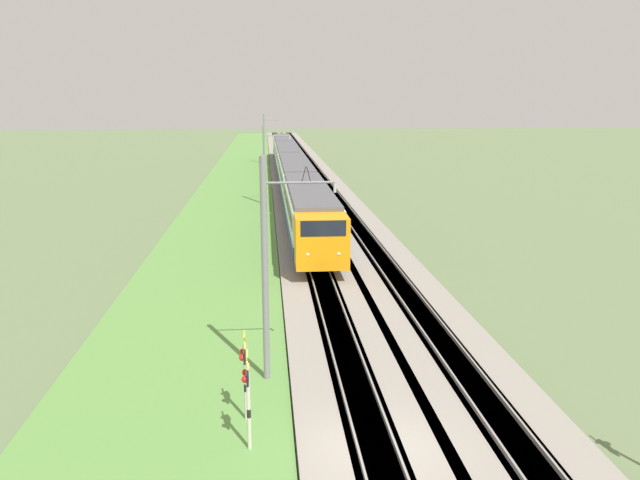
{
  "coord_description": "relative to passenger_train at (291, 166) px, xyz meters",
  "views": [
    {
      "loc": [
        -15.43,
        2.94,
        9.82
      ],
      "look_at": [
        17.98,
        0.0,
        2.24
      ],
      "focal_mm": 35.0,
      "sensor_mm": 36.0,
      "label": 1
    }
  ],
  "objects": [
    {
      "name": "ground_plane",
      "position": [
        -55.78,
        0.0,
        -2.39
      ],
      "size": [
        400.0,
        400.0,
        0.0
      ],
      "primitive_type": "plane",
      "color": "#60754C"
    },
    {
      "name": "ballast_main",
      "position": [
        -5.78,
        0.0,
        -2.24
      ],
      "size": [
        240.0,
        4.4,
        0.3
      ],
      "color": "gray",
      "rests_on": "ground"
    },
    {
      "name": "ballast_adjacent",
      "position": [
        -5.78,
        -4.0,
        -2.24
      ],
      "size": [
        240.0,
        4.4,
        0.3
      ],
      "color": "gray",
      "rests_on": "ground"
    },
    {
      "name": "track_main",
      "position": [
        -5.78,
        0.0,
        -2.23
      ],
      "size": [
        240.0,
        1.57,
        0.45
      ],
      "color": "#4C4238",
      "rests_on": "ground"
    },
    {
      "name": "track_adjacent",
      "position": [
        -5.78,
        -4.0,
        -2.23
      ],
      "size": [
        240.0,
        1.57,
        0.45
      ],
      "color": "#4C4238",
      "rests_on": "ground"
    },
    {
      "name": "grass_verge",
      "position": [
        -5.78,
        6.36,
        -2.33
      ],
      "size": [
        240.0,
        8.21,
        0.12
      ],
      "color": "#5B8E42",
      "rests_on": "ground"
    },
    {
      "name": "passenger_train",
      "position": [
        0.0,
        0.0,
        0.0
      ],
      "size": [
        79.07,
        2.99,
        5.1
      ],
      "rotation": [
        0.0,
        0.0,
        3.14
      ],
      "color": "orange",
      "rests_on": "ground"
    },
    {
      "name": "crossing_signal_near",
      "position": [
        -55.11,
        3.54,
        -0.53
      ],
      "size": [
        0.7,
        0.23,
        3.07
      ],
      "rotation": [
        0.0,
        0.0,
        1.57
      ],
      "color": "beige",
      "rests_on": "ground"
    },
    {
      "name": "crossing_signal_aux",
      "position": [
        -53.41,
        3.68,
        -0.59
      ],
      "size": [
        0.7,
        0.23,
        2.98
      ],
      "rotation": [
        0.0,
        0.0,
        1.57
      ],
      "color": "beige",
      "rests_on": "ground"
    },
    {
      "name": "catenary_mast_near",
      "position": [
        -50.54,
        2.95,
        1.75
      ],
      "size": [
        0.22,
        2.56,
        8.01
      ],
      "color": "slate",
      "rests_on": "ground"
    },
    {
      "name": "catenary_mast_mid",
      "position": [
        -12.56,
        2.95,
        1.46
      ],
      "size": [
        0.22,
        2.56,
        7.44
      ],
      "color": "slate",
      "rests_on": "ground"
    },
    {
      "name": "catenary_mast_far",
      "position": [
        25.42,
        2.95,
        1.59
      ],
      "size": [
        0.22,
        2.56,
        7.68
      ],
      "color": "slate",
      "rests_on": "ground"
    }
  ]
}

